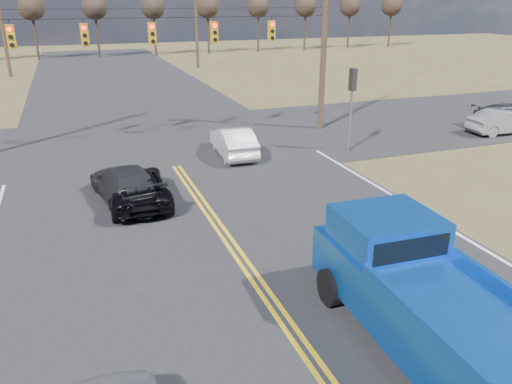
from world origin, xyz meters
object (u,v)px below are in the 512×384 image
object	(u,v)px
black_suv	(137,187)
dgrey_car_queue	(126,184)
white_car_queue	(233,141)
pickup_truck	(421,295)
cross_car_east_far	(510,115)
cross_car_east_near	(503,122)

from	to	relation	value
black_suv	dgrey_car_queue	distance (m)	0.45
white_car_queue	dgrey_car_queue	world-z (taller)	white_car_queue
white_car_queue	dgrey_car_queue	bearing A→B (deg)	41.02
pickup_truck	dgrey_car_queue	xyz separation A→B (m)	(-4.78, 10.23, -0.49)
pickup_truck	white_car_queue	xyz separation A→B (m)	(0.54, 14.24, -0.48)
dgrey_car_queue	cross_car_east_far	xyz separation A→B (m)	(22.00, 4.14, -0.04)
white_car_queue	cross_car_east_near	xyz separation A→B (m)	(14.86, -1.21, -0.02)
black_suv	cross_car_east_far	distance (m)	22.13
white_car_queue	pickup_truck	bearing A→B (deg)	91.81
cross_car_east_far	white_car_queue	bearing A→B (deg)	99.06
pickup_truck	black_suv	size ratio (longest dim) A/B	1.46
black_suv	white_car_queue	xyz separation A→B (m)	(5.00, 4.33, 0.06)
black_suv	dgrey_car_queue	size ratio (longest dim) A/B	0.97
pickup_truck	cross_car_east_far	world-z (taller)	pickup_truck
cross_car_east_far	cross_car_east_near	bearing A→B (deg)	134.92
pickup_truck	black_suv	world-z (taller)	pickup_truck
black_suv	cross_car_east_far	bearing A→B (deg)	-167.48
white_car_queue	cross_car_east_near	world-z (taller)	white_car_queue
dgrey_car_queue	cross_car_east_near	xyz separation A→B (m)	(20.18, 2.81, -0.00)
dgrey_car_queue	cross_car_east_far	size ratio (longest dim) A/B	1.07
white_car_queue	dgrey_car_queue	xyz separation A→B (m)	(-5.32, -4.01, -0.02)
dgrey_car_queue	cross_car_east_near	size ratio (longest dim) A/B	1.14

